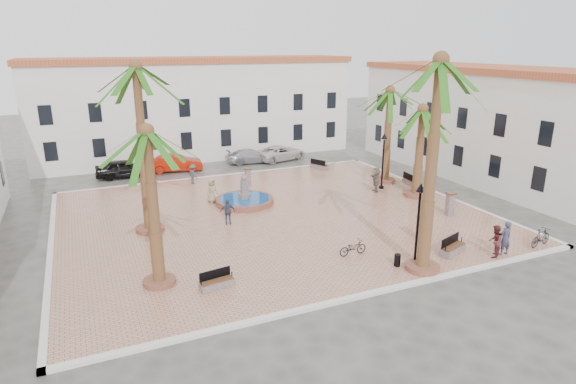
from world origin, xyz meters
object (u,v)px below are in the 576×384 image
object	(u,v)px
car_red	(176,163)
pedestrian_east	(376,179)
palm_sw	(148,150)
bicycle_b	(541,237)
lamppost_e	(383,151)
cyclist_a	(505,238)
pedestrian_north	(193,174)
car_silver	(251,156)
palm_nw	(137,85)
bench_se	(453,249)
palm_s	(439,83)
bench_ne	(319,166)
car_black	(124,169)
bollard_e	(450,203)
bench_e	(411,182)
bollard_n	(248,176)
car_white	(281,153)
bicycle_a	(353,248)
pedestrian_fountain_a	(212,191)
palm_ne	(390,102)
pedestrian_fountain_b	(228,212)
bench_s	(217,283)
lamppost_s	(419,210)
bollard_se	(422,228)
litter_bin	(397,260)
cyclist_b	(495,241)
fountain	(245,200)
palm_e	(422,121)

from	to	relation	value
car_red	pedestrian_east	bearing A→B (deg)	-125.91
palm_sw	bicycle_b	bearing A→B (deg)	-11.52
lamppost_e	cyclist_a	xyz separation A→B (m)	(-1.09, -12.71, -1.95)
palm_sw	pedestrian_north	bearing A→B (deg)	71.52
palm_sw	car_red	world-z (taller)	palm_sw
lamppost_e	car_silver	world-z (taller)	lamppost_e
pedestrian_north	pedestrian_east	bearing A→B (deg)	-138.09
palm_nw	bench_se	distance (m)	18.95
cyclist_a	palm_s	bearing A→B (deg)	-0.24
bicycle_b	pedestrian_east	size ratio (longest dim) A/B	0.92
bench_ne	car_black	xyz separation A→B (m)	(-15.92, 4.56, 0.37)
palm_sw	bollard_e	xyz separation A→B (m)	(18.63, 1.90, -5.49)
bench_e	bollard_n	distance (m)	12.71
palm_sw	bicycle_b	world-z (taller)	palm_sw
lamppost_e	car_white	distance (m)	12.89
bicycle_a	pedestrian_north	bearing A→B (deg)	15.29
bench_ne	pedestrian_fountain_a	world-z (taller)	pedestrian_fountain_a
lamppost_e	cyclist_a	size ratio (longest dim) A/B	2.29
palm_ne	pedestrian_fountain_b	world-z (taller)	palm_ne
bench_s	lamppost_s	distance (m)	10.21
cyclist_a	pedestrian_fountain_b	world-z (taller)	cyclist_a
bollard_se	palm_nw	bearing A→B (deg)	150.82
litter_bin	pedestrian_north	xyz separation A→B (m)	(-5.85, 18.61, 0.47)
bollard_se	bollard_n	bearing A→B (deg)	109.92
cyclist_b	pedestrian_fountain_a	size ratio (longest dim) A/B	1.02
fountain	cyclist_b	distance (m)	16.17
palm_s	litter_bin	xyz separation A→B (m)	(-0.89, 0.82, -8.61)
fountain	bicycle_a	distance (m)	10.60
palm_e	palm_ne	xyz separation A→B (m)	(0.14, 4.10, 0.91)
bicycle_a	car_silver	size ratio (longest dim) A/B	0.35
pedestrian_fountain_a	car_silver	bearing A→B (deg)	34.39
bench_s	bicycle_a	bearing A→B (deg)	-4.14
bollard_e	bench_e	bearing A→B (deg)	72.83
bench_e	bollard_se	xyz separation A→B (m)	(-6.37, -9.22, 0.47)
bicycle_a	car_white	bearing A→B (deg)	-13.33
cyclist_a	car_silver	world-z (taller)	cyclist_a
lamppost_s	lamppost_e	world-z (taller)	lamppost_e
bollard_n	litter_bin	distance (m)	16.66
bicycle_a	cyclist_b	distance (m)	7.27
bench_e	car_white	size ratio (longest dim) A/B	0.36
palm_nw	cyclist_a	size ratio (longest dim) A/B	5.29
palm_ne	bench_ne	distance (m)	8.85
bollard_se	pedestrian_north	distance (m)	18.80
pedestrian_north	car_black	size ratio (longest dim) A/B	0.34
bench_se	pedestrian_east	size ratio (longest dim) A/B	1.00
palm_ne	car_silver	bearing A→B (deg)	124.35
palm_e	car_black	distance (m)	24.09
fountain	bollard_e	bearing A→B (deg)	-33.80
palm_nw	litter_bin	size ratio (longest dim) A/B	15.80
bench_se	pedestrian_east	bearing A→B (deg)	57.94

